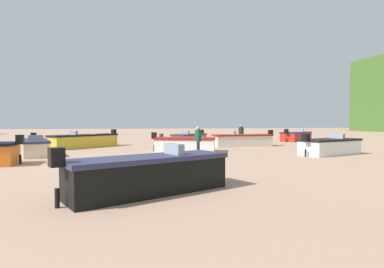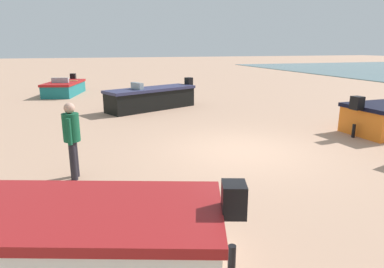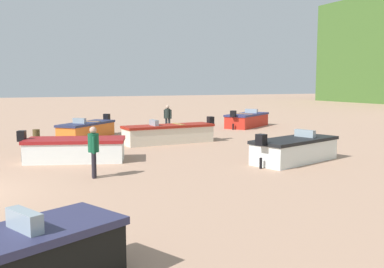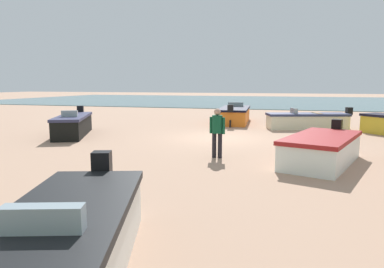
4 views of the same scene
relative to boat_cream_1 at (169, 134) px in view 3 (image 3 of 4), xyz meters
name	(u,v)px [view 3 (image 3 of 4)]	position (x,y,z in m)	size (l,w,h in m)	color
boat_cream_1	(169,134)	(0.00, 0.00, 0.00)	(1.60, 4.84, 1.23)	beige
boat_red_3	(247,120)	(-5.28, 7.70, -0.01)	(3.56, 4.20, 1.22)	red
boat_white_4	(295,150)	(6.68, 2.51, -0.01)	(2.55, 4.10, 1.21)	white
boat_white_5	(75,150)	(3.13, -5.03, -0.03)	(2.72, 4.06, 1.19)	white
boat_orange_7	(87,130)	(-3.78, -3.29, -0.03)	(3.67, 3.62, 1.16)	orange
mooring_post_mid_beach	(37,142)	(0.76, -6.23, 0.05)	(0.29, 0.29, 1.03)	#4C3D20
beach_walker_foreground	(94,148)	(6.36, -4.98, 0.48)	(0.54, 0.39, 1.62)	black
beach_walker_distant	(168,116)	(-4.74, 1.76, 0.48)	(0.48, 0.48, 1.62)	#222429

